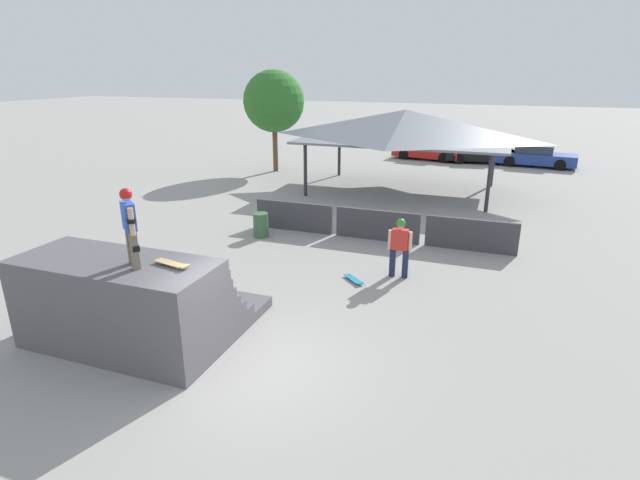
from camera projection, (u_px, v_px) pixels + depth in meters
ground_plane at (250, 364)px, 9.96m from camera, size 160.00×160.00×0.00m
quarter_pipe_ramp at (132, 303)px, 10.67m from camera, size 4.25×3.68×1.94m
skater_on_deck at (129, 222)px, 9.44m from camera, size 0.60×0.53×1.55m
skateboard_on_deck at (173, 264)px, 9.68m from camera, size 0.83×0.36×0.09m
bystander_walking at (400, 243)px, 13.82m from camera, size 0.67×0.25×1.71m
skateboard_on_ground at (354, 279)px, 13.80m from camera, size 0.71×0.68×0.09m
barrier_fence at (377, 225)px, 17.02m from camera, size 9.08×0.12×1.05m
pavilion_shelter at (405, 126)px, 23.03m from camera, size 9.39×5.86×3.81m
tree_beside_pavilion at (274, 101)px, 27.44m from camera, size 3.37×3.37×5.56m
trash_bin at (261, 225)px, 17.37m from camera, size 0.52×0.52×0.85m
parked_car_red at (427, 150)px, 32.22m from camera, size 4.46×2.27×1.27m
parked_car_black at (479, 153)px, 31.11m from camera, size 4.34×2.26×1.27m
parked_car_blue at (535, 156)px, 29.89m from camera, size 4.68×2.13×1.27m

